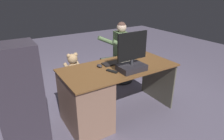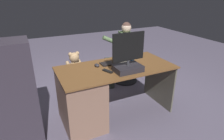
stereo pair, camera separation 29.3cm
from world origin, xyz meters
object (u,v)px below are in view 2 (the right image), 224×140
at_px(tv_remote, 108,71).
at_px(office_chair_teddy, 76,82).
at_px(person, 122,49).
at_px(visitor_chair, 125,69).
at_px(desk, 87,97).
at_px(keyboard, 115,62).
at_px(teddy_bear, 74,63).
at_px(computer_mouse, 97,65).
at_px(monitor, 128,60).
at_px(cup, 132,58).

bearing_deg(tv_remote, office_chair_teddy, -98.35).
bearing_deg(person, visitor_chair, -170.24).
distance_m(desk, person, 1.35).
relative_size(keyboard, teddy_bear, 1.19).
relative_size(computer_mouse, tv_remote, 0.64).
bearing_deg(monitor, visitor_chair, -118.56).
bearing_deg(person, monitor, 64.77).
distance_m(monitor, computer_mouse, 0.44).
distance_m(computer_mouse, tv_remote, 0.23).
xyz_separation_m(monitor, person, (-0.50, -1.06, -0.22)).
xyz_separation_m(desk, monitor, (-0.49, 0.18, 0.49)).
relative_size(teddy_bear, visitor_chair, 0.75).
height_order(monitor, computer_mouse, monitor).
distance_m(teddy_bear, person, 0.95).
bearing_deg(person, cup, 70.87).
distance_m(office_chair_teddy, teddy_bear, 0.34).
distance_m(monitor, tv_remote, 0.29).
distance_m(monitor, office_chair_teddy, 1.18).
height_order(tv_remote, office_chair_teddy, tv_remote).
height_order(computer_mouse, office_chair_teddy, computer_mouse).
relative_size(cup, teddy_bear, 0.24).
xyz_separation_m(keyboard, computer_mouse, (0.28, 0.01, 0.01)).
bearing_deg(cup, tv_remote, 23.00).
height_order(cup, person, person).
bearing_deg(desk, tv_remote, 158.86).
bearing_deg(cup, desk, 8.14).
height_order(keyboard, teddy_bear, teddy_bear).
relative_size(computer_mouse, teddy_bear, 0.27).
xyz_separation_m(keyboard, office_chair_teddy, (0.43, -0.58, -0.48)).
height_order(keyboard, cup, cup).
distance_m(cup, person, 0.83).
bearing_deg(tv_remote, visitor_chair, -152.22).
xyz_separation_m(monitor, keyboard, (0.01, -0.32, -0.14)).
relative_size(desk, office_chair_teddy, 3.51).
distance_m(tv_remote, person, 1.22).
xyz_separation_m(desk, teddy_bear, (-0.05, -0.73, 0.21)).
relative_size(keyboard, visitor_chair, 0.90).
distance_m(desk, teddy_bear, 0.76).
bearing_deg(tv_remote, cup, -179.42).
relative_size(cup, person, 0.07).
bearing_deg(computer_mouse, monitor, 133.32).
relative_size(monitor, keyboard, 1.16).
relative_size(cup, office_chair_teddy, 0.20).
height_order(cup, office_chair_teddy, cup).
distance_m(computer_mouse, person, 1.10).
bearing_deg(computer_mouse, keyboard, -177.80).
bearing_deg(person, desk, 41.64).
relative_size(desk, keyboard, 3.64).
relative_size(monitor, office_chair_teddy, 1.12).
height_order(tv_remote, visitor_chair, tv_remote).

